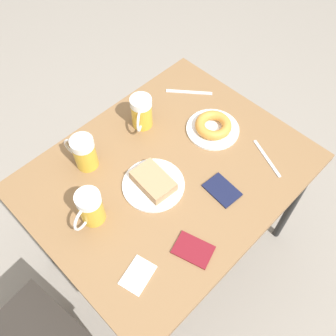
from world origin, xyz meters
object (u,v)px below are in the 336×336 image
object	(u,v)px
plate_with_cake	(153,183)
napkin_folded	(138,275)
beer_mug_center	(141,113)
knife	(189,92)
beer_mug_left	(90,208)
beer_mug_right	(84,152)
passport_far_edge	(193,250)
passport_near_edge	(222,190)
plate_with_donut	(213,127)
fork	(267,158)

from	to	relation	value
plate_with_cake	napkin_folded	size ratio (longest dim) A/B	1.81
beer_mug_center	knife	bearing A→B (deg)	-91.92
napkin_folded	beer_mug_left	bearing A→B (deg)	-6.38
plate_with_cake	beer_mug_left	size ratio (longest dim) A/B	1.61
beer_mug_right	passport_far_edge	size ratio (longest dim) A/B	0.98
beer_mug_left	beer_mug_right	bearing A→B (deg)	-32.85
beer_mug_right	passport_near_edge	world-z (taller)	beer_mug_right
plate_with_cake	beer_mug_right	size ratio (longest dim) A/B	1.61
knife	plate_with_donut	bearing A→B (deg)	157.28
plate_with_cake	beer_mug_center	xyz separation A→B (m)	(0.25, -0.17, 0.05)
fork	napkin_folded	bearing A→B (deg)	88.67
plate_with_donut	passport_far_edge	bearing A→B (deg)	124.07
plate_with_donut	beer_mug_left	size ratio (longest dim) A/B	1.51
plate_with_donut	napkin_folded	size ratio (longest dim) A/B	1.70
beer_mug_left	plate_with_donut	bearing A→B (deg)	-93.04
beer_mug_right	beer_mug_left	bearing A→B (deg)	147.15
napkin_folded	fork	bearing A→B (deg)	-91.33
plate_with_donut	beer_mug_center	xyz separation A→B (m)	(0.23, 0.18, 0.05)
plate_with_cake	beer_mug_right	bearing A→B (deg)	23.81
beer_mug_left	knife	xyz separation A→B (m)	(0.18, -0.69, -0.07)
passport_near_edge	knife	bearing A→B (deg)	-33.49
passport_far_edge	napkin_folded	bearing A→B (deg)	70.20
plate_with_donut	napkin_folded	xyz separation A→B (m)	(-0.23, 0.63, -0.02)
knife	passport_near_edge	size ratio (longest dim) A/B	1.26
plate_with_cake	plate_with_donut	distance (m)	0.36
beer_mug_right	beer_mug_center	bearing A→B (deg)	-91.01
beer_mug_left	fork	xyz separation A→B (m)	(-0.28, -0.64, -0.07)
beer_mug_left	knife	size ratio (longest dim) A/B	0.85
fork	plate_with_cake	bearing A→B (deg)	60.56
fork	passport_near_edge	bearing A→B (deg)	82.79
knife	passport_far_edge	bearing A→B (deg)	134.12
napkin_folded	passport_near_edge	world-z (taller)	passport_near_edge
beer_mug_center	napkin_folded	distance (m)	0.64
plate_with_donut	beer_mug_center	bearing A→B (deg)	38.98
fork	knife	world-z (taller)	same
plate_with_cake	plate_with_donut	size ratio (longest dim) A/B	1.07
plate_with_cake	passport_near_edge	xyz separation A→B (m)	(-0.19, -0.16, -0.02)
beer_mug_left	napkin_folded	xyz separation A→B (m)	(-0.26, 0.03, -0.07)
beer_mug_left	napkin_folded	bearing A→B (deg)	173.62
beer_mug_center	fork	distance (m)	0.52
beer_mug_left	beer_mug_center	distance (m)	0.46
passport_near_edge	passport_far_edge	size ratio (longest dim) A/B	0.91
beer_mug_center	beer_mug_right	bearing A→B (deg)	88.99
beer_mug_left	napkin_folded	size ratio (longest dim) A/B	1.12
plate_with_cake	beer_mug_left	distance (m)	0.25
napkin_folded	passport_near_edge	xyz separation A→B (m)	(0.01, -0.43, 0.00)
beer_mug_right	passport_far_edge	world-z (taller)	beer_mug_right
napkin_folded	passport_near_edge	size ratio (longest dim) A/B	0.96
plate_with_donut	passport_near_edge	size ratio (longest dim) A/B	1.63
plate_with_donut	passport_far_edge	xyz separation A→B (m)	(-0.30, 0.44, -0.02)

